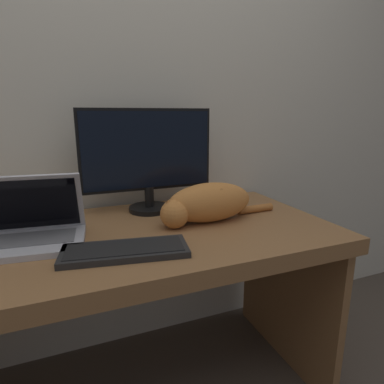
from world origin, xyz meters
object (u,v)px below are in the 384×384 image
monitor (148,157)px  external_keyboard (125,250)px  cat (207,203)px  laptop (31,231)px

monitor → external_keyboard: monitor is taller
monitor → cat: bearing=-53.3°
monitor → laptop: 0.54m
laptop → cat: bearing=5.4°
laptop → cat: size_ratio=0.67×
monitor → cat: monitor is taller
monitor → external_keyboard: (-0.18, -0.42, -0.23)m
monitor → laptop: (-0.46, -0.22, -0.19)m
monitor → external_keyboard: bearing=-113.9°
monitor → laptop: size_ratio=1.60×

